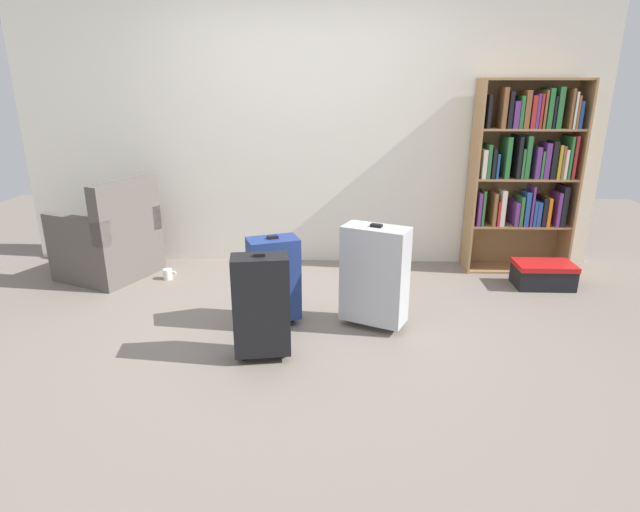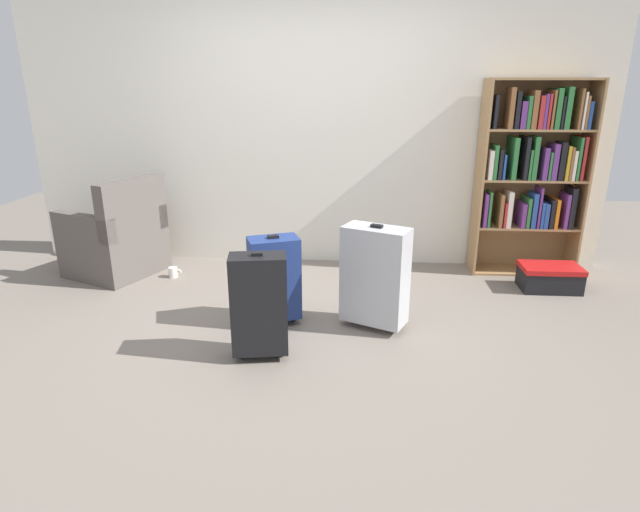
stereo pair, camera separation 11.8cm
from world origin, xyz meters
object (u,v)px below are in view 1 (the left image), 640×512
Objects in this scene: bookshelf at (526,167)px; storage_box at (543,274)px; armchair at (110,242)px; suitcase_navy_blue at (274,279)px; suitcase_silver at (375,275)px; mug at (168,274)px; suitcase_black at (261,305)px.

bookshelf is 0.98m from storage_box.
bookshelf is at bearing 4.81° from armchair.
suitcase_navy_blue is at bearing -160.24° from storage_box.
storage_box is 1.76m from suitcase_silver.
storage_box is (3.85, -0.14, -0.20)m from armchair.
storage_box is (3.32, -0.06, 0.07)m from mug.
suitcase_silver is (2.33, -0.96, 0.08)m from armchair.
bookshelf is 1.88× the size of armchair.
suitcase_black is at bearing -149.82° from storage_box.
suitcase_silver is at bearing -22.50° from armchair.
bookshelf is 2.85m from suitcase_black.
bookshelf is at bearing 7.06° from mug.
suitcase_black is at bearing -42.45° from armchair.
suitcase_silver reaches higher than suitcase_black.
bookshelf is 2.25× the size of suitcase_silver.
suitcase_silver is (0.72, -0.02, 0.05)m from suitcase_navy_blue.
bookshelf is 3.37m from mug.
suitcase_black is (-0.02, -0.51, 0.02)m from suitcase_navy_blue.
armchair is (-3.75, -0.32, -0.65)m from bookshelf.
bookshelf is at bearing 42.04° from suitcase_silver.
bookshelf reaches higher than suitcase_silver.
storage_box is 0.73× the size of suitcase_navy_blue.
suitcase_black is 0.93× the size of suitcase_silver.
bookshelf is 2.56m from suitcase_navy_blue.
mug is (-3.21, -0.40, -0.92)m from bookshelf.
armchair is at bearing 137.55° from suitcase_black.
suitcase_silver is (-1.42, -1.28, -0.57)m from bookshelf.
mug is at bearing 178.99° from storage_box.
suitcase_black reaches higher than mug.
suitcase_navy_blue is 0.94× the size of suitcase_black.
armchair is 3.86m from storage_box.
suitcase_navy_blue is (-2.14, -1.26, -0.62)m from bookshelf.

